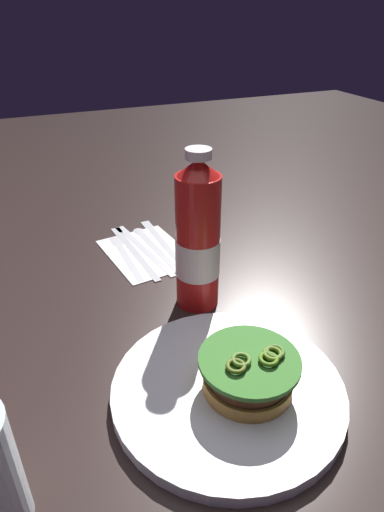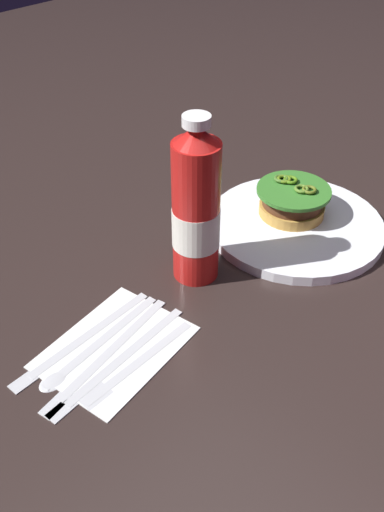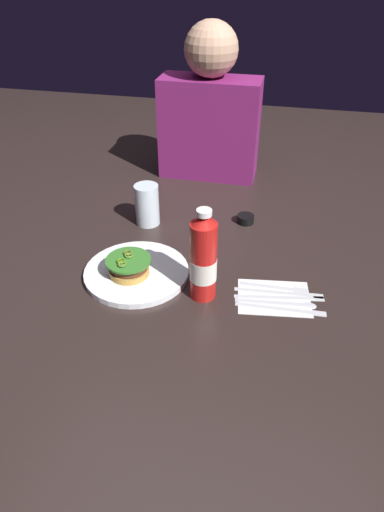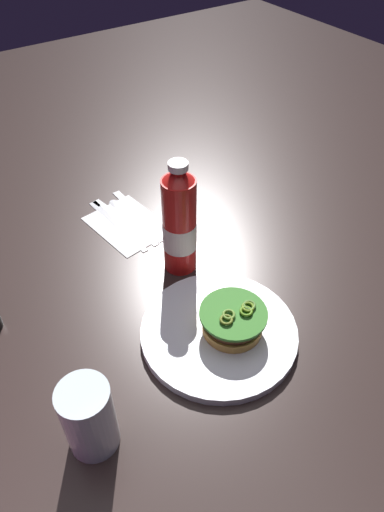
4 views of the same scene
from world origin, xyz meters
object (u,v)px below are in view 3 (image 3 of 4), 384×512
butter_knife (285,297)px  fork_utensil (280,287)px  dinner_plate (137,272)px  diner_person (210,111)px  water_glass (147,205)px  burger_sandwich (129,266)px  ketchup_bottle (203,260)px  condiment_cup (245,219)px  spoon_utensil (287,303)px  steak_knife (285,292)px  napkin (274,297)px  table_knife (286,309)px

butter_knife → fork_utensil: size_ratio=1.28×
dinner_plate → diner_person: 0.71m
water_glass → fork_utensil: (0.43, -0.24, -0.06)m
fork_utensil → burger_sandwich: bearing=-173.4°
ketchup_bottle → diner_person: size_ratio=0.46×
dinner_plate → fork_utensil: size_ratio=1.59×
condiment_cup → fork_utensil: (0.13, -0.31, -0.01)m
condiment_cup → spoon_utensil: (0.15, -0.37, -0.01)m
burger_sandwich → condiment_cup: 0.44m
fork_utensil → diner_person: (-0.31, 0.64, 0.23)m
burger_sandwich → water_glass: size_ratio=0.91×
spoon_utensil → steak_knife: size_ratio=0.89×
spoon_utensil → steak_knife: (-0.01, 0.04, 0.00)m
ketchup_bottle → fork_utensil: 0.23m
steak_knife → diner_person: bearing=116.2°
napkin → diner_person: diner_person is taller
water_glass → butter_knife: bearing=-31.9°
condiment_cup → steak_knife: 0.36m
burger_sandwich → steak_knife: (0.40, 0.03, -0.03)m
dinner_plate → butter_knife: dinner_plate is taller
spoon_utensil → napkin: bearing=152.6°
dinner_plate → fork_utensil: bearing=3.9°
fork_utensil → steak_knife: bearing=-57.0°
diner_person → dinner_plate: bearing=-95.6°
table_knife → steak_knife: 0.06m
napkin → dinner_plate: bearing=177.7°
water_glass → napkin: 0.50m
condiment_cup → napkin: 0.37m
burger_sandwich → fork_utensil: size_ratio=0.67×
burger_sandwich → table_knife: size_ratio=0.54×
ketchup_bottle → fork_utensil: size_ratio=1.39×
ketchup_bottle → napkin: 0.21m
table_knife → condiment_cup: bearing=110.9°
dinner_plate → table_knife: 0.40m
condiment_cup → steak_knife: (0.14, -0.33, -0.01)m
condiment_cup → diner_person: size_ratio=0.10×
diner_person → water_glass: bearing=-106.1°
dinner_plate → water_glass: 0.28m
table_knife → diner_person: bearing=114.7°
burger_sandwich → table_knife: (0.41, -0.03, -0.03)m
condiment_cup → diner_person: diner_person is taller
condiment_cup → fork_utensil: bearing=-67.4°
ketchup_bottle → water_glass: (-0.24, 0.31, -0.04)m
steak_knife → fork_utensil: 0.02m
steak_knife → fork_utensil: (-0.01, 0.02, 0.00)m
table_knife → butter_knife: size_ratio=0.98×
spoon_utensil → butter_knife: size_ratio=0.89×
butter_knife → fork_utensil: 0.04m
water_glass → condiment_cup: 0.31m
ketchup_bottle → spoon_utensil: (0.21, 0.01, -0.10)m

